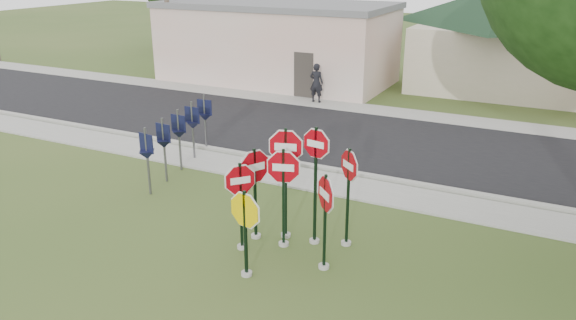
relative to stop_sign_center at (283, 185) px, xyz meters
The scene contains 17 objects.
ground 2.18m from the stop_sign_center, 83.06° to the right, with size 120.00×120.00×0.00m, color #344E1D.
sidewalk_near 4.28m from the stop_sign_center, 87.37° to the left, with size 60.00×1.60×0.06m, color gray.
road 8.63m from the stop_sign_center, 88.76° to the left, with size 60.00×7.00×0.04m, color black.
sidewalk_far 12.89m from the stop_sign_center, 89.18° to the left, with size 60.00×1.60×0.06m, color gray.
curb 5.21m from the stop_sign_center, 87.90° to the left, with size 60.00×0.20×0.14m, color gray.
stop_sign_center is the anchor object (origin of this frame).
stop_sign_yellow 1.58m from the stop_sign_center, 94.07° to the right, with size 1.07×0.24×2.08m.
stop_sign_left 1.01m from the stop_sign_center, 145.10° to the right, with size 0.68×0.76×2.23m.
stop_sign_right 1.37m from the stop_sign_center, 22.57° to the right, with size 0.78×0.78×2.32m.
stop_sign_back_right 0.80m from the stop_sign_center, 37.80° to the left, with size 0.96×0.24×2.98m.
stop_sign_back_left 0.53m from the stop_sign_center, 110.36° to the left, with size 1.08×0.33×2.88m.
stop_sign_far_right 1.49m from the stop_sign_center, 28.09° to the left, with size 0.77×0.66×2.51m.
stop_sign_far_left 0.79m from the stop_sign_center, behind, with size 0.53×1.02×2.40m.
route_sign_row 6.02m from the stop_sign_center, 150.15° to the left, with size 1.43×4.63×2.00m.
building_stucco 18.71m from the stop_sign_center, 118.12° to the left, with size 12.20×6.20×4.20m.
building_house 20.72m from the stop_sign_center, 83.91° to the left, with size 11.60×11.60×6.20m.
pedestrian 13.79m from the stop_sign_center, 110.72° to the left, with size 0.66×0.43×1.81m, color black.
Camera 1 is at (5.20, -9.01, 6.46)m, focal length 35.00 mm.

